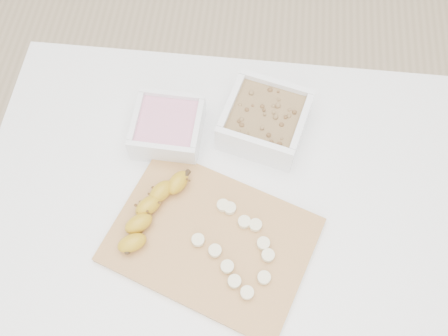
# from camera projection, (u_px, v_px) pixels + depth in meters

# --- Properties ---
(ground) EXTENTS (3.50, 3.50, 0.00)m
(ground) POSITION_uv_depth(u_px,v_px,m) (223.00, 283.00, 1.69)
(ground) COLOR #C6AD89
(ground) RESTS_ON ground
(table) EXTENTS (1.00, 0.70, 0.75)m
(table) POSITION_uv_depth(u_px,v_px,m) (223.00, 212.00, 1.10)
(table) COLOR white
(table) RESTS_ON ground
(bowl_yogurt) EXTENTS (0.15, 0.15, 0.07)m
(bowl_yogurt) POSITION_uv_depth(u_px,v_px,m) (168.00, 127.00, 1.05)
(bowl_yogurt) COLOR white
(bowl_yogurt) RESTS_ON table
(bowl_granola) EXTENTS (0.20, 0.20, 0.08)m
(bowl_granola) POSITION_uv_depth(u_px,v_px,m) (265.00, 120.00, 1.05)
(bowl_granola) COLOR white
(bowl_granola) RESTS_ON table
(cutting_board) EXTENTS (0.44, 0.38, 0.01)m
(cutting_board) POSITION_uv_depth(u_px,v_px,m) (211.00, 240.00, 0.97)
(cutting_board) COLOR tan
(cutting_board) RESTS_ON table
(banana) EXTENTS (0.16, 0.19, 0.03)m
(banana) POSITION_uv_depth(u_px,v_px,m) (151.00, 212.00, 0.97)
(banana) COLOR #B38716
(banana) RESTS_ON cutting_board
(banana_slices) EXTENTS (0.16, 0.19, 0.02)m
(banana_slices) POSITION_uv_depth(u_px,v_px,m) (239.00, 247.00, 0.94)
(banana_slices) COLOR beige
(banana_slices) RESTS_ON cutting_board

